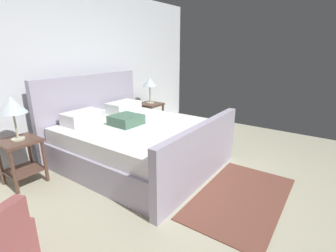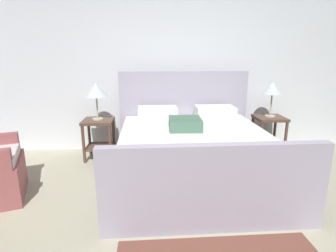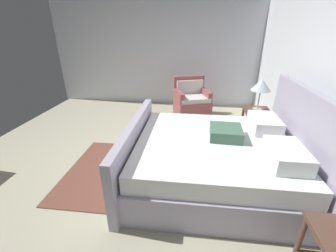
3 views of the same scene
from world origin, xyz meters
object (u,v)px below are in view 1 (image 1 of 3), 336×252
table_lamp_right (150,83)px  table_lamp_left (12,106)px  bed (136,141)px  nightstand_right (150,113)px  nightstand_left (21,154)px

table_lamp_right → table_lamp_left: (-2.62, -0.04, 0.00)m
table_lamp_left → table_lamp_right: bearing=0.9°
bed → table_lamp_left: 1.66m
bed → nightstand_right: bed is taller
table_lamp_right → nightstand_left: size_ratio=0.89×
bed → nightstand_left: bearing=149.6°
table_lamp_right → nightstand_right: bearing=-104.0°
bed → nightstand_right: bearing=31.6°
nightstand_left → table_lamp_left: (-0.00, 0.00, 0.63)m
nightstand_left → table_lamp_left: size_ratio=1.09×
bed → nightstand_right: size_ratio=3.70×
table_lamp_right → nightstand_left: table_lamp_right is taller
nightstand_right → table_lamp_right: size_ratio=1.12×
nightstand_left → table_lamp_left: 0.63m
bed → table_lamp_right: bearing=31.6°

